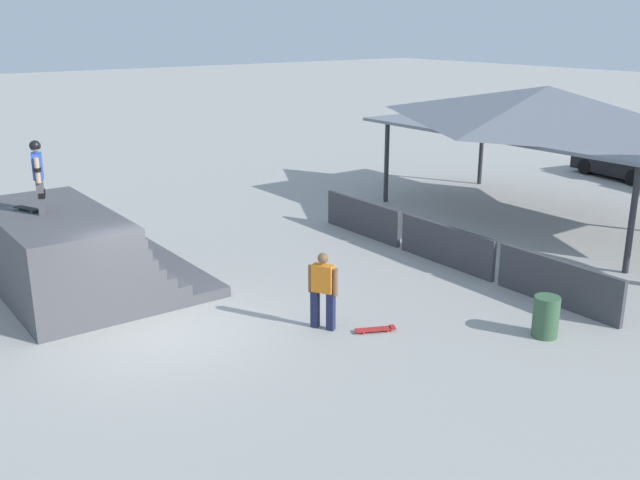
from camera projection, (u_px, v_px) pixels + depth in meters
name	position (u px, v px, depth m)	size (l,w,h in m)	color
ground_plane	(165.00, 331.00, 14.62)	(160.00, 160.00, 0.00)	#A3A09B
quarter_pipe_ramp	(72.00, 256.00, 16.49)	(4.90, 4.33, 1.97)	#4C4C51
skater_on_deck	(38.00, 172.00, 15.69)	(0.70, 0.35, 1.63)	#4C4C51
skateboard_on_deck	(28.00, 209.00, 16.09)	(0.78, 0.47, 0.09)	green
bystander_walking	(323.00, 287.00, 14.48)	(0.62, 0.42, 1.64)	#1E2347
skateboard_on_ground	(377.00, 329.00, 14.57)	(0.53, 0.84, 0.09)	red
barrier_fence	(446.00, 246.00, 18.43)	(10.02, 0.12, 1.05)	#3D3D42
pavilion_shelter	(547.00, 109.00, 21.87)	(10.77, 5.70, 4.20)	#2D2D33
trash_bin	(546.00, 317.00, 14.26)	(0.52, 0.52, 0.85)	#385B3D
parked_car_black	(623.00, 163.00, 28.62)	(4.23, 2.33, 1.27)	black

